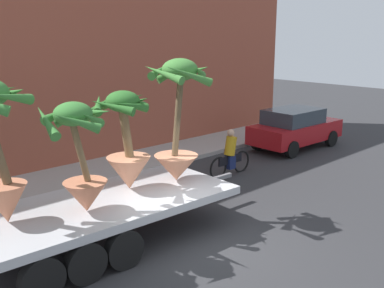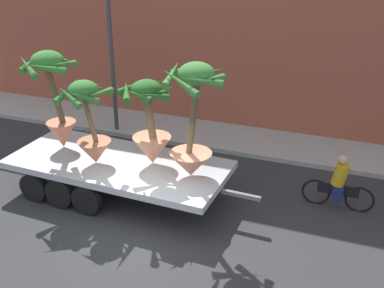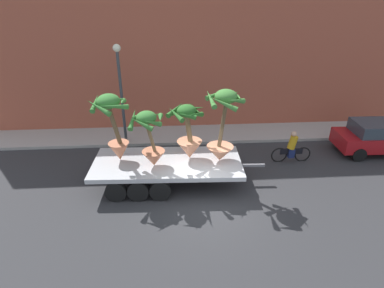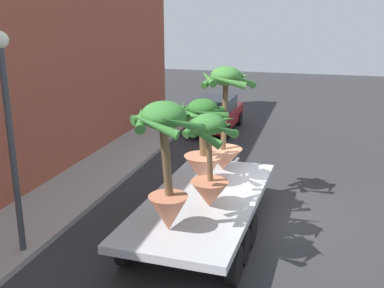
{
  "view_description": "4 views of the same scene",
  "coord_description": "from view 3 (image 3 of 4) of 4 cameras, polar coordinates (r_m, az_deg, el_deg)",
  "views": [
    {
      "loc": [
        -6.29,
        -6.32,
        4.51
      ],
      "look_at": [
        1.73,
        2.18,
        1.59
      ],
      "focal_mm": 42.47,
      "sensor_mm": 36.0,
      "label": 1
    },
    {
      "loc": [
        4.41,
        -8.26,
        6.71
      ],
      "look_at": [
        0.47,
        2.13,
        1.59
      ],
      "focal_mm": 44.38,
      "sensor_mm": 36.0,
      "label": 2
    },
    {
      "loc": [
        -1.22,
        -9.38,
        7.2
      ],
      "look_at": [
        -0.45,
        1.71,
        1.68
      ],
      "focal_mm": 29.46,
      "sensor_mm": 36.0,
      "label": 3
    },
    {
      "loc": [
        -11.59,
        -0.91,
        5.37
      ],
      "look_at": [
        1.13,
        2.64,
        1.53
      ],
      "focal_mm": 43.2,
      "sensor_mm": 36.0,
      "label": 4
    }
  ],
  "objects": [
    {
      "name": "potted_palm_rear",
      "position": [
        12.13,
        5.51,
        2.85
      ],
      "size": [
        1.49,
        1.61,
        2.92
      ],
      "color": "tan",
      "rests_on": "flatbed_trailer"
    },
    {
      "name": "cyclist",
      "position": [
        15.0,
        17.61,
        -0.75
      ],
      "size": [
        1.84,
        0.34,
        1.54
      ],
      "color": "black",
      "rests_on": "ground"
    },
    {
      "name": "building_facade",
      "position": [
        17.51,
        0.12,
        15.96
      ],
      "size": [
        24.0,
        1.2,
        8.05
      ],
      "primitive_type": "cube",
      "color": "#9E4C38",
      "rests_on": "ground"
    },
    {
      "name": "street_lamp",
      "position": [
        15.39,
        -12.86,
        10.81
      ],
      "size": [
        0.36,
        0.36,
        4.83
      ],
      "color": "#383D42",
      "rests_on": "sidewalk"
    },
    {
      "name": "sidewalk",
      "position": [
        17.09,
        0.51,
        1.76
      ],
      "size": [
        24.0,
        2.2,
        0.15
      ],
      "primitive_type": "cube",
      "color": "#A39E99",
      "rests_on": "ground"
    },
    {
      "name": "potted_palm_extra",
      "position": [
        12.4,
        -14.02,
        3.4
      ],
      "size": [
        1.58,
        1.53,
        2.75
      ],
      "color": "#C17251",
      "rests_on": "flatbed_trailer"
    },
    {
      "name": "parked_car",
      "position": [
        17.47,
        30.7,
        1.11
      ],
      "size": [
        4.08,
        1.89,
        1.58
      ],
      "color": "maroon",
      "rests_on": "ground"
    },
    {
      "name": "potted_palm_middle",
      "position": [
        11.91,
        -7.54,
        0.82
      ],
      "size": [
        1.29,
        1.25,
        2.24
      ],
      "color": "#C17251",
      "rests_on": "flatbed_trailer"
    },
    {
      "name": "potted_palm_front",
      "position": [
        12.41,
        -0.68,
        1.79
      ],
      "size": [
        1.56,
        1.52,
        2.27
      ],
      "color": "tan",
      "rests_on": "flatbed_trailer"
    },
    {
      "name": "flatbed_trailer",
      "position": [
        12.76,
        -5.55,
        -3.99
      ],
      "size": [
        6.95,
        2.79,
        0.98
      ],
      "color": "#B7BABF",
      "rests_on": "ground"
    },
    {
      "name": "ground_plane",
      "position": [
        11.89,
        2.8,
        -10.91
      ],
      "size": [
        60.0,
        60.0,
        0.0
      ],
      "primitive_type": "plane",
      "color": "#2D2D30"
    }
  ]
}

